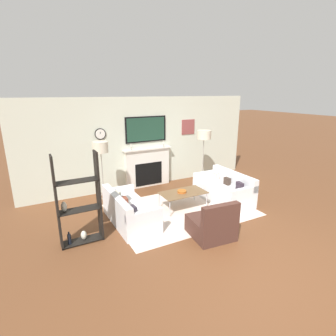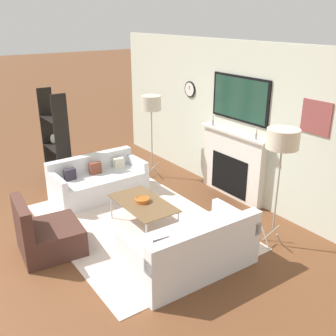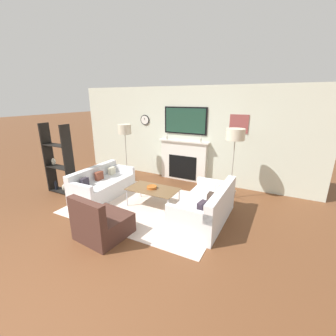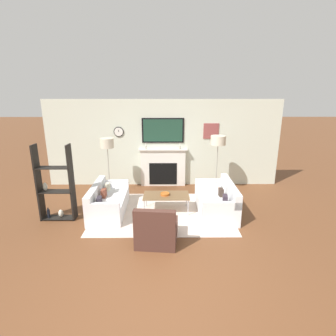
{
  "view_description": "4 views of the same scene",
  "coord_description": "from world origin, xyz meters",
  "px_view_note": "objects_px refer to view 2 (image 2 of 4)",
  "views": [
    {
      "loc": [
        -3.1,
        -2.6,
        2.83
      ],
      "look_at": [
        -0.21,
        2.79,
        1.05
      ],
      "focal_mm": 28.0,
      "sensor_mm": 36.0,
      "label": 1
    },
    {
      "loc": [
        4.69,
        -0.17,
        3.07
      ],
      "look_at": [
        -0.12,
        3.19,
        0.78
      ],
      "focal_mm": 42.0,
      "sensor_mm": 36.0,
      "label": 2
    },
    {
      "loc": [
        2.54,
        -1.41,
        2.38
      ],
      "look_at": [
        0.22,
        3.09,
        0.8
      ],
      "focal_mm": 24.0,
      "sensor_mm": 36.0,
      "label": 3
    },
    {
      "loc": [
        0.1,
        -3.48,
        2.86
      ],
      "look_at": [
        0.14,
        2.91,
        1.04
      ],
      "focal_mm": 28.0,
      "sensor_mm": 36.0,
      "label": 4
    }
  ],
  "objects_px": {
    "armchair": "(47,235)",
    "shelf_unit": "(56,142)",
    "couch_left": "(98,182)",
    "decorative_bowl": "(142,200)",
    "coffee_table": "(143,204)",
    "floor_lamp_left": "(151,104)",
    "couch_right": "(191,251)",
    "floor_lamp_right": "(283,140)"
  },
  "relations": [
    {
      "from": "armchair",
      "to": "shelf_unit",
      "type": "height_order",
      "value": "shelf_unit"
    },
    {
      "from": "couch_left",
      "to": "decorative_bowl",
      "type": "height_order",
      "value": "couch_left"
    },
    {
      "from": "coffee_table",
      "to": "decorative_bowl",
      "type": "distance_m",
      "value": 0.07
    },
    {
      "from": "shelf_unit",
      "to": "floor_lamp_left",
      "type": "bearing_deg",
      "value": 61.54
    },
    {
      "from": "coffee_table",
      "to": "floor_lamp_left",
      "type": "height_order",
      "value": "floor_lamp_left"
    },
    {
      "from": "couch_right",
      "to": "coffee_table",
      "type": "distance_m",
      "value": 1.27
    },
    {
      "from": "armchair",
      "to": "coffee_table",
      "type": "relative_size",
      "value": 0.78
    },
    {
      "from": "floor_lamp_right",
      "to": "floor_lamp_left",
      "type": "bearing_deg",
      "value": 180.0
    },
    {
      "from": "armchair",
      "to": "floor_lamp_left",
      "type": "bearing_deg",
      "value": 118.88
    },
    {
      "from": "couch_right",
      "to": "decorative_bowl",
      "type": "xyz_separation_m",
      "value": [
        -1.29,
        0.07,
        0.19
      ]
    },
    {
      "from": "floor_lamp_right",
      "to": "shelf_unit",
      "type": "height_order",
      "value": "shelf_unit"
    },
    {
      "from": "couch_right",
      "to": "decorative_bowl",
      "type": "height_order",
      "value": "couch_right"
    },
    {
      "from": "coffee_table",
      "to": "decorative_bowl",
      "type": "xyz_separation_m",
      "value": [
        -0.03,
        0.01,
        0.06
      ]
    },
    {
      "from": "couch_right",
      "to": "armchair",
      "type": "xyz_separation_m",
      "value": [
        -1.45,
        -1.38,
        -0.02
      ]
    },
    {
      "from": "couch_right",
      "to": "coffee_table",
      "type": "xyz_separation_m",
      "value": [
        -1.26,
        0.06,
        0.13
      ]
    },
    {
      "from": "couch_left",
      "to": "shelf_unit",
      "type": "height_order",
      "value": "shelf_unit"
    },
    {
      "from": "armchair",
      "to": "floor_lamp_left",
      "type": "relative_size",
      "value": 0.53
    },
    {
      "from": "couch_left",
      "to": "armchair",
      "type": "xyz_separation_m",
      "value": [
        1.26,
        -1.38,
        -0.01
      ]
    },
    {
      "from": "decorative_bowl",
      "to": "shelf_unit",
      "type": "relative_size",
      "value": 0.13
    },
    {
      "from": "couch_right",
      "to": "shelf_unit",
      "type": "height_order",
      "value": "shelf_unit"
    },
    {
      "from": "armchair",
      "to": "floor_lamp_right",
      "type": "height_order",
      "value": "floor_lamp_right"
    },
    {
      "from": "couch_right",
      "to": "floor_lamp_left",
      "type": "distance_m",
      "value": 3.42
    },
    {
      "from": "floor_lamp_right",
      "to": "armchair",
      "type": "bearing_deg",
      "value": -121.82
    },
    {
      "from": "couch_left",
      "to": "shelf_unit",
      "type": "xyz_separation_m",
      "value": [
        -1.1,
        -0.33,
        0.53
      ]
    },
    {
      "from": "floor_lamp_left",
      "to": "decorative_bowl",
      "type": "bearing_deg",
      "value": -36.97
    },
    {
      "from": "floor_lamp_left",
      "to": "couch_right",
      "type": "bearing_deg",
      "value": -23.95
    },
    {
      "from": "coffee_table",
      "to": "shelf_unit",
      "type": "distance_m",
      "value": 2.61
    },
    {
      "from": "couch_right",
      "to": "floor_lamp_left",
      "type": "xyz_separation_m",
      "value": [
        -2.93,
        1.3,
        1.21
      ]
    },
    {
      "from": "coffee_table",
      "to": "decorative_bowl",
      "type": "relative_size",
      "value": 4.92
    },
    {
      "from": "shelf_unit",
      "to": "decorative_bowl",
      "type": "bearing_deg",
      "value": 8.92
    },
    {
      "from": "armchair",
      "to": "coffee_table",
      "type": "bearing_deg",
      "value": 82.44
    },
    {
      "from": "coffee_table",
      "to": "couch_left",
      "type": "bearing_deg",
      "value": -177.58
    },
    {
      "from": "couch_left",
      "to": "coffee_table",
      "type": "xyz_separation_m",
      "value": [
        1.45,
        0.06,
        0.14
      ]
    },
    {
      "from": "couch_left",
      "to": "shelf_unit",
      "type": "bearing_deg",
      "value": -163.37
    },
    {
      "from": "decorative_bowl",
      "to": "floor_lamp_left",
      "type": "xyz_separation_m",
      "value": [
        -1.64,
        1.23,
        1.03
      ]
    },
    {
      "from": "coffee_table",
      "to": "couch_right",
      "type": "bearing_deg",
      "value": -2.8
    },
    {
      "from": "couch_right",
      "to": "armchair",
      "type": "relative_size",
      "value": 1.9
    },
    {
      "from": "armchair",
      "to": "decorative_bowl",
      "type": "bearing_deg",
      "value": 83.7
    },
    {
      "from": "armchair",
      "to": "decorative_bowl",
      "type": "xyz_separation_m",
      "value": [
        0.16,
        1.45,
        0.2
      ]
    },
    {
      "from": "floor_lamp_right",
      "to": "shelf_unit",
      "type": "xyz_separation_m",
      "value": [
        -4.02,
        -1.63,
        -0.77
      ]
    },
    {
      "from": "armchair",
      "to": "decorative_bowl",
      "type": "relative_size",
      "value": 3.82
    },
    {
      "from": "coffee_table",
      "to": "floor_lamp_left",
      "type": "bearing_deg",
      "value": 143.39
    }
  ]
}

